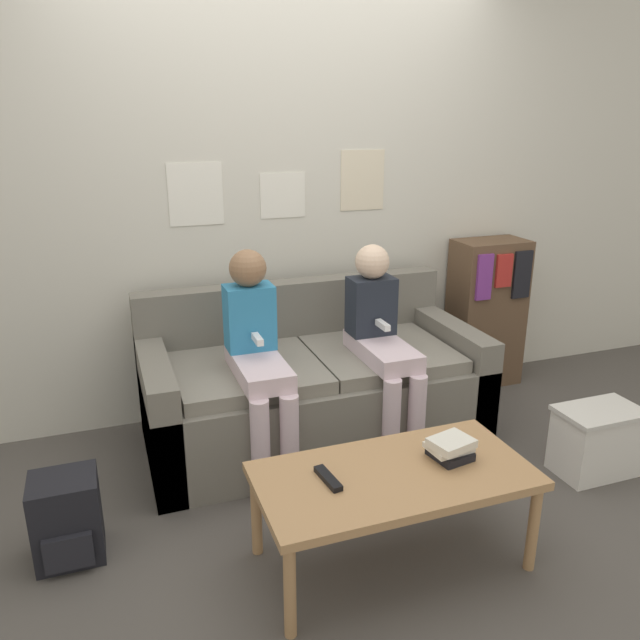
# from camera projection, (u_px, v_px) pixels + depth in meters

# --- Properties ---
(ground_plane) EXTENTS (10.00, 10.00, 0.00)m
(ground_plane) POSITION_uv_depth(u_px,v_px,m) (348.00, 487.00, 3.04)
(ground_plane) COLOR #4C4742
(wall_back) EXTENTS (8.00, 0.06, 2.60)m
(wall_back) POSITION_uv_depth(u_px,v_px,m) (281.00, 192.00, 3.58)
(wall_back) COLOR beige
(wall_back) RESTS_ON ground_plane
(couch) EXTENTS (1.79, 0.86, 0.82)m
(couch) POSITION_uv_depth(u_px,v_px,m) (312.00, 389.00, 3.43)
(couch) COLOR #6B665B
(couch) RESTS_ON ground_plane
(coffee_table) EXTENTS (1.08, 0.54, 0.41)m
(coffee_table) POSITION_uv_depth(u_px,v_px,m) (394.00, 482.00, 2.43)
(coffee_table) COLOR #AD7F51
(coffee_table) RESTS_ON ground_plane
(person_left) EXTENTS (0.24, 0.58, 1.11)m
(person_left) POSITION_uv_depth(u_px,v_px,m) (257.00, 351.00, 3.03)
(person_left) COLOR silver
(person_left) RESTS_ON ground_plane
(person_right) EXTENTS (0.24, 0.58, 1.08)m
(person_right) POSITION_uv_depth(u_px,v_px,m) (382.00, 337.00, 3.24)
(person_right) COLOR silver
(person_right) RESTS_ON ground_plane
(tv_remote) EXTENTS (0.06, 0.17, 0.02)m
(tv_remote) POSITION_uv_depth(u_px,v_px,m) (328.00, 478.00, 2.35)
(tv_remote) COLOR black
(tv_remote) RESTS_ON coffee_table
(book_stack) EXTENTS (0.19, 0.18, 0.09)m
(book_stack) POSITION_uv_depth(u_px,v_px,m) (450.00, 448.00, 2.50)
(book_stack) COLOR black
(book_stack) RESTS_ON coffee_table
(bookshelf) EXTENTS (0.46, 0.30, 0.96)m
(bookshelf) POSITION_uv_depth(u_px,v_px,m) (486.00, 312.00, 4.09)
(bookshelf) COLOR brown
(bookshelf) RESTS_ON ground_plane
(storage_box) EXTENTS (0.42, 0.27, 0.35)m
(storage_box) POSITION_uv_depth(u_px,v_px,m) (597.00, 441.00, 3.11)
(storage_box) COLOR silver
(storage_box) RESTS_ON ground_plane
(backpack) EXTENTS (0.26, 0.26, 0.36)m
(backpack) POSITION_uv_depth(u_px,v_px,m) (67.00, 519.00, 2.51)
(backpack) COLOR black
(backpack) RESTS_ON ground_plane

